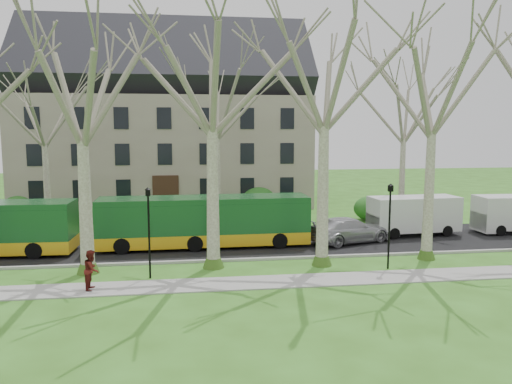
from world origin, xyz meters
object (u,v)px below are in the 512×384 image
Objects in this scene: sedan at (349,230)px; van_a at (414,216)px; bus_follow at (205,221)px; pedestrian_b at (92,270)px.

sedan is 0.92× the size of van_a.
van_a is at bearing -91.57° from sedan.
bus_follow is 9.12m from pedestrian_b.
van_a is (5.00, 1.55, 0.50)m from sedan.
sedan is 16.01m from pedestrian_b.
bus_follow is 9.03m from sedan.
bus_follow reaches higher than van_a.
van_a reaches higher than sedan.
van_a is at bearing -61.26° from pedestrian_b.
van_a is 21.19m from pedestrian_b.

